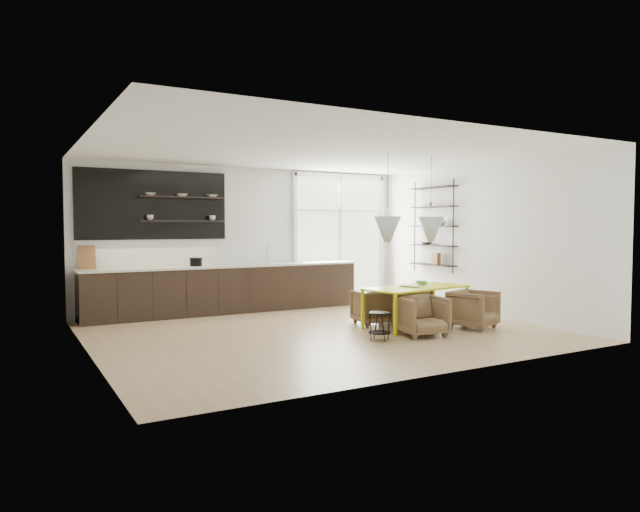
{
  "coord_description": "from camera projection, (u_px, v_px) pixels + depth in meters",
  "views": [
    {
      "loc": [
        -4.49,
        -7.96,
        1.7
      ],
      "look_at": [
        0.32,
        0.6,
        1.19
      ],
      "focal_mm": 32.0,
      "sensor_mm": 36.0,
      "label": 1
    }
  ],
  "objects": [
    {
      "name": "right_shelving",
      "position": [
        434.0,
        229.0,
        11.8
      ],
      "size": [
        0.26,
        1.22,
        1.9
      ],
      "color": "black",
      "rests_on": "ground"
    },
    {
      "name": "armchair_front_right",
      "position": [
        473.0,
        309.0,
        9.49
      ],
      "size": [
        0.87,
        0.88,
        0.63
      ],
      "primitive_type": "imported",
      "rotation": [
        0.0,
        0.0,
        0.34
      ],
      "color": "brown",
      "rests_on": "ground"
    },
    {
      "name": "room",
      "position": [
        319.0,
        239.0,
        10.38
      ],
      "size": [
        7.02,
        6.01,
        2.91
      ],
      "color": "tan",
      "rests_on": "ground"
    },
    {
      "name": "wire_stool",
      "position": [
        380.0,
        322.0,
        8.48
      ],
      "size": [
        0.33,
        0.33,
        0.42
      ],
      "rotation": [
        0.0,
        0.0,
        -0.24
      ],
      "color": "black",
      "rests_on": "ground"
    },
    {
      "name": "kitchen_run",
      "position": [
        223.0,
        282.0,
        11.19
      ],
      "size": [
        5.54,
        0.69,
        2.75
      ],
      "color": "black",
      "rests_on": "ground"
    },
    {
      "name": "table_book",
      "position": [
        407.0,
        286.0,
        9.57
      ],
      "size": [
        0.33,
        0.38,
        0.03
      ],
      "primitive_type": "imported",
      "rotation": [
        0.0,
        0.0,
        0.33
      ],
      "color": "white",
      "rests_on": "dining_table"
    },
    {
      "name": "table_bowl",
      "position": [
        422.0,
        283.0,
        9.97
      ],
      "size": [
        0.21,
        0.21,
        0.06
      ],
      "primitive_type": "imported",
      "rotation": [
        0.0,
        0.0,
        -0.02
      ],
      "color": "#518C51",
      "rests_on": "dining_table"
    },
    {
      "name": "dining_table",
      "position": [
        416.0,
        289.0,
        9.65
      ],
      "size": [
        1.96,
        1.11,
        0.68
      ],
      "rotation": [
        0.0,
        0.0,
        0.15
      ],
      "color": "#CBDB08",
      "rests_on": "ground"
    },
    {
      "name": "armchair_front_left",
      "position": [
        422.0,
        316.0,
        8.83
      ],
      "size": [
        0.77,
        0.78,
        0.62
      ],
      "primitive_type": "imported",
      "rotation": [
        0.0,
        0.0,
        -0.16
      ],
      "color": "brown",
      "rests_on": "ground"
    },
    {
      "name": "armchair_back_right",
      "position": [
        408.0,
        302.0,
        10.47
      ],
      "size": [
        0.81,
        0.83,
        0.62
      ],
      "primitive_type": "imported",
      "rotation": [
        0.0,
        0.0,
        3.39
      ],
      "color": "brown",
      "rests_on": "ground"
    },
    {
      "name": "armchair_back_left",
      "position": [
        374.0,
        307.0,
        9.89
      ],
      "size": [
        0.74,
        0.76,
        0.6
      ],
      "primitive_type": "imported",
      "rotation": [
        0.0,
        0.0,
        2.98
      ],
      "color": "brown",
      "rests_on": "ground"
    }
  ]
}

